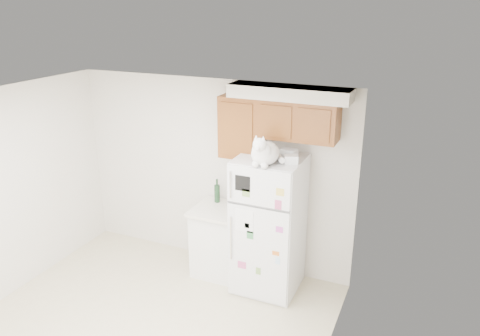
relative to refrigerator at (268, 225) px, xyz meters
The scene contains 8 objects.
room_shell 1.79m from the refrigerator, 121.02° to the right, with size 3.84×4.04×2.52m.
refrigerator is the anchor object (origin of this frame).
base_counter 0.79m from the refrigerator, behind, with size 0.64×0.64×0.92m.
cat 1.02m from the refrigerator, 85.83° to the right, with size 0.37×0.54×0.38m.
storage_box_back 0.92m from the refrigerator, 31.46° to the left, with size 0.18×0.13×0.10m, color white.
storage_box_front 0.94m from the refrigerator, 13.49° to the right, with size 0.15×0.11×0.09m, color white.
bottle_green 0.87m from the refrigerator, 163.52° to the left, with size 0.07×0.07×0.32m, color #19381E, non-canonical shape.
bottle_amber 0.68m from the refrigerator, 155.91° to the left, with size 0.07×0.07×0.28m, color #593814, non-canonical shape.
Camera 1 is at (2.63, -3.18, 3.40)m, focal length 35.00 mm.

